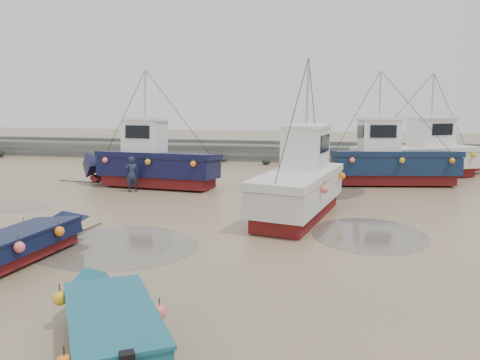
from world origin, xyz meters
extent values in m
plane|color=#A18564|center=(0.00, 0.00, 0.00)|extent=(120.00, 120.00, 0.00)
cube|color=slate|center=(0.00, 22.00, 0.60)|extent=(60.00, 2.20, 1.20)
cube|color=slate|center=(0.00, 23.21, 1.32)|extent=(60.00, 0.60, 0.25)
ellipsoid|color=black|center=(5.10, 19.02, 0.29)|extent=(0.84, 0.86, 0.51)
ellipsoid|color=black|center=(7.80, 20.56, 0.34)|extent=(0.98, 1.07, 0.72)
ellipsoid|color=black|center=(-5.07, 20.46, 0.35)|extent=(0.99, 0.80, 0.58)
ellipsoid|color=black|center=(12.19, 19.77, 0.19)|extent=(0.54, 0.46, 0.30)
ellipsoid|color=black|center=(9.69, 19.97, 0.21)|extent=(0.61, 0.47, 0.46)
ellipsoid|color=black|center=(-4.31, 20.27, 0.21)|extent=(0.61, 0.53, 0.32)
ellipsoid|color=black|center=(10.99, 20.60, 0.23)|extent=(0.67, 0.55, 0.43)
ellipsoid|color=black|center=(-9.17, 19.34, 0.38)|extent=(1.09, 0.88, 0.72)
ellipsoid|color=black|center=(-7.25, 19.65, 0.23)|extent=(0.65, 0.60, 0.37)
ellipsoid|color=black|center=(9.46, 19.39, 0.31)|extent=(0.88, 0.64, 0.62)
ellipsoid|color=black|center=(-0.92, 19.60, 0.22)|extent=(0.64, 0.62, 0.48)
ellipsoid|color=black|center=(7.84, 20.42, 0.19)|extent=(0.55, 0.45, 0.29)
cylinder|color=#5E584B|center=(-2.91, -0.75, 0.00)|extent=(5.43, 5.43, 0.01)
cylinder|color=#5E584B|center=(5.20, 2.16, 0.00)|extent=(4.00, 4.00, 0.01)
cylinder|color=#5E584B|center=(-9.70, 3.54, 0.00)|extent=(3.63, 3.63, 0.01)
cylinder|color=#5E584B|center=(2.71, 10.14, 0.00)|extent=(5.65, 5.65, 0.01)
cube|color=maroon|center=(-5.07, -2.68, 0.15)|extent=(1.90, 3.89, 0.30)
cube|color=black|center=(-5.07, -2.68, 0.53)|extent=(2.20, 4.20, 0.45)
pyramid|color=black|center=(-4.81, -0.33, 0.98)|extent=(1.85, 0.90, 0.90)
cube|color=brown|center=(-5.07, -2.68, 0.69)|extent=(1.78, 3.52, 0.10)
cube|color=black|center=(-5.07, -2.68, 0.78)|extent=(2.28, 4.29, 0.07)
cylinder|color=black|center=(-4.71, 0.61, 0.03)|extent=(0.25, 1.99, 0.04)
sphere|color=orange|center=(-4.15, -3.59, 0.63)|extent=(0.30, 0.30, 0.30)
sphere|color=orange|center=(-3.98, -2.00, 0.63)|extent=(0.30, 0.30, 0.30)
sphere|color=orange|center=(-5.90, -0.98, 0.63)|extent=(0.30, 0.30, 0.30)
cube|color=maroon|center=(0.01, -6.78, 0.15)|extent=(2.72, 3.21, 0.30)
cube|color=#155566|center=(0.01, -6.78, 0.53)|extent=(3.02, 3.51, 0.45)
pyramid|color=#155566|center=(-1.08, -5.14, 0.98)|extent=(1.63, 1.41, 0.90)
cube|color=brown|center=(0.01, -6.78, 0.69)|extent=(2.49, 2.92, 0.10)
cube|color=#155566|center=(0.01, -6.78, 0.78)|extent=(3.11, 3.61, 0.07)
cylinder|color=black|center=(-1.55, -4.43, 0.03)|extent=(1.14, 1.69, 0.04)
sphere|color=orange|center=(0.73, -6.30, 0.63)|extent=(0.30, 0.30, 0.30)
sphere|color=orange|center=(-1.42, -6.18, 0.63)|extent=(0.30, 0.30, 0.30)
cube|color=maroon|center=(-5.31, 9.32, 0.28)|extent=(6.03, 2.47, 0.55)
cube|color=black|center=(-5.31, 9.32, 1.02)|extent=(6.49, 2.84, 0.95)
pyramid|color=black|center=(-8.99, 9.69, 1.72)|extent=(1.64, 2.36, 1.40)
cube|color=brown|center=(-5.31, 9.32, 1.54)|extent=(6.34, 2.74, 0.08)
cube|color=black|center=(-5.31, 9.32, 1.68)|extent=(6.64, 2.90, 0.30)
cube|color=white|center=(-6.16, 9.41, 2.65)|extent=(2.14, 1.75, 1.70)
cube|color=white|center=(-6.16, 9.41, 3.56)|extent=(2.32, 1.89, 0.12)
cube|color=black|center=(-7.18, 9.51, 2.91)|extent=(0.18, 1.32, 0.68)
cylinder|color=#B7B7B2|center=(-6.16, 9.41, 4.92)|extent=(0.10, 0.10, 2.60)
cylinder|color=black|center=(-10.07, 9.80, 0.03)|extent=(2.99, 0.35, 0.05)
sphere|color=#FF6261|center=(-2.93, 7.85, 1.38)|extent=(0.30, 0.30, 0.30)
sphere|color=#FF6261|center=(-3.94, 10.42, 1.38)|extent=(0.30, 0.30, 0.30)
sphere|color=#FF6261|center=(-5.43, 8.09, 1.38)|extent=(0.30, 0.30, 0.30)
sphere|color=#FF6261|center=(-6.43, 10.67, 1.38)|extent=(0.30, 0.30, 0.30)
sphere|color=#FF6261|center=(-7.92, 8.34, 1.38)|extent=(0.30, 0.30, 0.30)
cube|color=maroon|center=(2.57, 4.00, 0.28)|extent=(3.01, 6.17, 0.55)
cube|color=silver|center=(2.57, 4.00, 1.02)|extent=(3.42, 6.66, 0.95)
pyramid|color=silver|center=(3.32, 7.65, 1.72)|extent=(2.42, 1.84, 1.40)
cube|color=brown|center=(2.57, 4.00, 1.54)|extent=(3.30, 6.50, 0.08)
cube|color=silver|center=(2.57, 4.00, 1.68)|extent=(3.49, 6.81, 0.30)
cube|color=white|center=(2.74, 4.85, 2.65)|extent=(1.90, 2.27, 1.70)
cube|color=white|center=(2.74, 4.85, 3.56)|extent=(2.05, 2.45, 0.12)
cube|color=black|center=(2.95, 5.85, 2.91)|extent=(1.28, 0.31, 0.68)
cylinder|color=#B7B7B2|center=(2.74, 4.85, 4.92)|extent=(0.10, 0.10, 2.60)
cylinder|color=black|center=(3.54, 8.71, 0.03)|extent=(0.66, 2.95, 0.05)
sphere|color=#FF6261|center=(0.87, 1.77, 1.38)|extent=(0.30, 0.30, 0.30)
sphere|color=#FF6261|center=(3.58, 2.93, 1.38)|extent=(0.30, 0.30, 0.30)
sphere|color=#FF6261|center=(1.55, 5.07, 1.38)|extent=(0.30, 0.30, 0.30)
sphere|color=#FF6261|center=(4.26, 6.23, 1.38)|extent=(0.30, 0.30, 0.30)
cube|color=maroon|center=(7.23, 12.68, 0.28)|extent=(6.38, 3.06, 0.55)
cube|color=#0E1E39|center=(7.23, 12.68, 1.02)|extent=(6.88, 3.49, 0.95)
pyramid|color=#0E1E39|center=(3.46, 12.01, 1.72)|extent=(1.82, 2.59, 1.40)
cube|color=brown|center=(7.23, 12.68, 1.54)|extent=(6.72, 3.37, 0.08)
cube|color=#0E1E39|center=(7.23, 12.68, 1.68)|extent=(7.04, 3.56, 0.30)
cube|color=white|center=(6.35, 12.52, 2.65)|extent=(2.26, 1.99, 1.70)
cube|color=white|center=(6.35, 12.52, 3.56)|extent=(2.44, 2.15, 0.12)
cube|color=black|center=(5.35, 12.34, 2.91)|extent=(0.30, 1.40, 0.68)
cylinder|color=#B7B7B2|center=(6.35, 12.52, 4.92)|extent=(0.10, 0.10, 2.60)
cylinder|color=black|center=(2.38, 11.82, 0.03)|extent=(2.96, 0.57, 0.05)
sphere|color=#FF6261|center=(10.03, 11.84, 1.38)|extent=(0.30, 0.30, 0.30)
sphere|color=#FF6261|center=(8.29, 14.19, 1.38)|extent=(0.30, 0.30, 0.30)
sphere|color=#FF6261|center=(7.46, 11.39, 1.38)|extent=(0.30, 0.30, 0.30)
sphere|color=#FF6261|center=(5.72, 13.74, 1.38)|extent=(0.30, 0.30, 0.30)
sphere|color=#FF6261|center=(4.89, 10.93, 1.38)|extent=(0.30, 0.30, 0.30)
cube|color=maroon|center=(8.82, 15.76, 0.28)|extent=(7.07, 5.27, 0.55)
cube|color=silver|center=(8.82, 15.76, 1.02)|extent=(7.71, 5.89, 0.95)
pyramid|color=silver|center=(12.48, 17.62, 1.72)|extent=(2.63, 3.31, 1.40)
cube|color=brown|center=(8.82, 15.76, 1.54)|extent=(7.51, 5.71, 0.08)
cube|color=silver|center=(8.82, 15.76, 1.68)|extent=(7.88, 6.02, 0.30)
cube|color=white|center=(9.68, 16.20, 2.65)|extent=(2.73, 2.77, 1.70)
cube|color=white|center=(9.68, 16.20, 3.56)|extent=(2.95, 3.00, 0.12)
cube|color=black|center=(10.59, 16.66, 2.91)|extent=(0.85, 1.61, 0.68)
cylinder|color=#B7B7B2|center=(9.68, 16.20, 4.92)|extent=(0.10, 0.10, 2.60)
sphere|color=#FF6261|center=(5.56, 15.92, 1.38)|extent=(0.30, 0.30, 0.30)
sphere|color=#FF6261|center=(8.03, 13.55, 1.38)|extent=(0.30, 0.30, 0.30)
sphere|color=#FF6261|center=(7.58, 16.95, 1.38)|extent=(0.30, 0.30, 0.30)
sphere|color=#FF6261|center=(10.05, 14.58, 1.38)|extent=(0.30, 0.30, 0.30)
sphere|color=#FF6261|center=(9.60, 17.97, 1.38)|extent=(0.30, 0.30, 0.30)
sphere|color=#FF6261|center=(12.08, 15.60, 1.38)|extent=(0.30, 0.30, 0.30)
imported|color=#1C253B|center=(-6.16, 7.86, 0.00)|extent=(0.79, 0.70, 1.82)
camera|label=1|loc=(3.86, -14.11, 4.56)|focal=35.00mm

